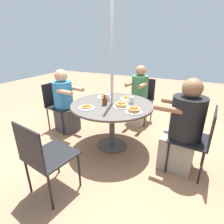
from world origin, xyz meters
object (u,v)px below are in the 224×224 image
(diner_south, at_px, (139,98))
(pancake_plate_a, at_px, (86,107))
(patio_chair_east, at_px, (198,137))
(diner_west, at_px, (65,104))
(patio_chair_south, at_px, (142,97))
(pancake_plate_c, at_px, (104,96))
(pancake_plate_b, at_px, (121,105))
(pancake_plate_e, at_px, (134,110))
(coffee_cup, at_px, (107,97))
(syrup_bottle, at_px, (105,101))
(patio_chair_west, at_px, (58,103))
(drinking_glass_a, at_px, (131,100))
(patio_table, at_px, (112,110))
(patio_chair_north, at_px, (43,155))
(pancake_plate_d, at_px, (127,98))
(diner_east, at_px, (183,131))

(diner_south, xyz_separation_m, pancake_plate_a, (1.34, -0.33, 0.19))
(patio_chair_east, height_order, diner_west, diner_west)
(patio_chair_south, bearing_deg, pancake_plate_c, 74.91)
(diner_south, relative_size, pancake_plate_a, 5.33)
(pancake_plate_b, bearing_deg, patio_chair_east, 88.07)
(diner_south, height_order, pancake_plate_e, diner_south)
(pancake_plate_e, relative_size, coffee_cup, 2.09)
(syrup_bottle, distance_m, coffee_cup, 0.20)
(patio_chair_west, relative_size, drinking_glass_a, 8.68)
(patio_table, height_order, pancake_plate_a, pancake_plate_a)
(pancake_plate_a, relative_size, pancake_plate_e, 1.00)
(patio_chair_north, distance_m, pancake_plate_b, 1.19)
(patio_chair_south, xyz_separation_m, diner_south, (0.17, -0.02, 0.03))
(pancake_plate_e, distance_m, syrup_bottle, 0.48)
(patio_chair_west, bearing_deg, patio_chair_east, 91.15)
(patio_chair_north, relative_size, pancake_plate_d, 4.01)
(patio_chair_south, height_order, coffee_cup, patio_chair_south)
(pancake_plate_b, height_order, syrup_bottle, syrup_bottle)
(pancake_plate_b, bearing_deg, drinking_glass_a, 160.99)
(patio_chair_west, bearing_deg, pancake_plate_a, 70.58)
(pancake_plate_a, height_order, coffee_cup, coffee_cup)
(diner_east, bearing_deg, diner_west, 88.85)
(pancake_plate_b, xyz_separation_m, coffee_cup, (-0.17, -0.31, 0.03))
(diner_south, bearing_deg, drinking_glass_a, 105.17)
(pancake_plate_b, relative_size, pancake_plate_e, 1.00)
(patio_chair_west, distance_m, drinking_glass_a, 1.45)
(diner_west, bearing_deg, diner_south, 135.92)
(pancake_plate_e, height_order, syrup_bottle, syrup_bottle)
(patio_chair_north, height_order, syrup_bottle, same)
(diner_east, relative_size, pancake_plate_e, 5.49)
(pancake_plate_e, bearing_deg, patio_chair_east, 95.71)
(pancake_plate_b, relative_size, pancake_plate_c, 1.00)
(pancake_plate_a, xyz_separation_m, drinking_glass_a, (-0.47, 0.48, 0.03))
(patio_table, relative_size, pancake_plate_a, 5.56)
(patio_chair_east, bearing_deg, patio_chair_south, 44.72)
(patio_chair_east, height_order, diner_south, diner_south)
(patio_chair_east, distance_m, patio_chair_south, 1.68)
(pancake_plate_d, bearing_deg, pancake_plate_c, -78.67)
(patio_chair_north, height_order, pancake_plate_b, patio_chair_north)
(diner_east, xyz_separation_m, drinking_glass_a, (-0.23, -0.77, 0.22))
(patio_chair_north, height_order, diner_east, diner_east)
(pancake_plate_d, bearing_deg, diner_south, -177.95)
(diner_west, bearing_deg, coffee_cup, 95.32)
(pancake_plate_a, relative_size, pancake_plate_c, 1.00)
(patio_table, height_order, diner_east, diner_east)
(pancake_plate_b, bearing_deg, patio_table, -111.28)
(syrup_bottle, bearing_deg, patio_table, 141.74)
(coffee_cup, bearing_deg, patio_chair_west, -92.76)
(patio_chair_east, relative_size, patio_chair_south, 1.00)
(patio_chair_west, distance_m, pancake_plate_b, 1.39)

